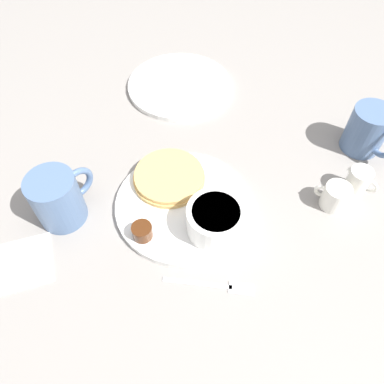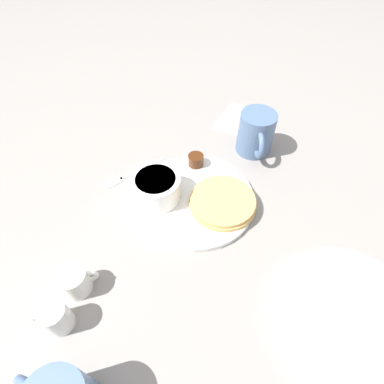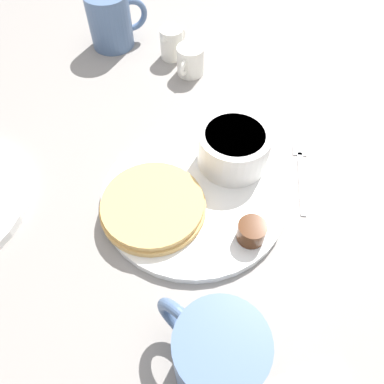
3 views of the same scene
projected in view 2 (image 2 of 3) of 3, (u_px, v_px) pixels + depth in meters
The scene contains 12 objects.
ground_plane at pixel (195, 200), 0.65m from camera, with size 4.00×4.00×0.00m, color gray.
plate at pixel (195, 199), 0.64m from camera, with size 0.25×0.25×0.01m.
pancake_stack at pixel (223, 202), 0.62m from camera, with size 0.14×0.14×0.02m.
bowl at pixel (156, 187), 0.61m from camera, with size 0.10×0.10×0.06m.
syrup_cup at pixel (196, 160), 0.69m from camera, with size 0.04×0.04×0.03m.
butter_ramekin at pixel (152, 186), 0.63m from camera, with size 0.05×0.05×0.04m.
coffee_mug at pixel (256, 133), 0.71m from camera, with size 0.10×0.10×0.10m.
creamer_pitcher_near at pixel (75, 281), 0.50m from camera, with size 0.07×0.05×0.05m.
creamer_pitcher_far at pixel (56, 318), 0.46m from camera, with size 0.05×0.05×0.06m.
fork at pixel (128, 175), 0.69m from camera, with size 0.15×0.03×0.00m.
napkin at pixel (239, 119), 0.83m from camera, with size 0.15×0.13×0.00m.
far_plate at pixel (352, 318), 0.48m from camera, with size 0.25×0.25×0.01m.
Camera 2 is at (-0.28, -0.29, 0.50)m, focal length 28.00 mm.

